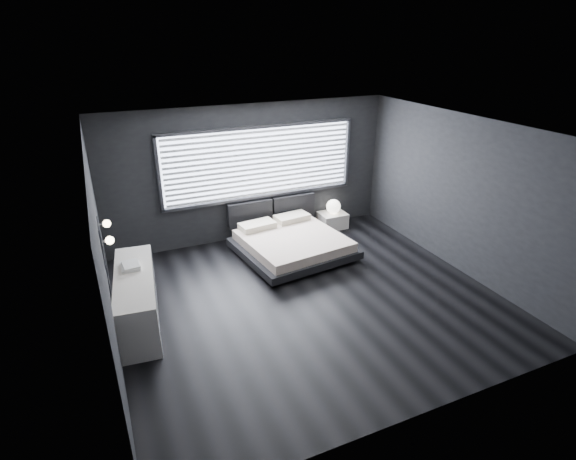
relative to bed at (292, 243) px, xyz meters
name	(u,v)px	position (x,y,z in m)	size (l,w,h in m)	color
room	(310,221)	(-0.41, -1.59, 1.16)	(6.04, 6.00, 2.80)	black
window	(261,163)	(-0.21, 1.11, 1.37)	(4.14, 0.09, 1.52)	white
headboard	(272,210)	(0.00, 1.05, 0.33)	(1.96, 0.16, 0.52)	black
sconce_near	(110,240)	(-3.29, -1.54, 1.36)	(0.18, 0.11, 0.11)	silver
sconce_far	(107,224)	(-3.29, -0.94, 1.36)	(0.18, 0.11, 0.11)	silver
wall_art_upper	(101,243)	(-3.38, -2.14, 1.61)	(0.01, 0.48, 0.48)	#47474C
wall_art_lower	(107,269)	(-3.38, -1.89, 1.14)	(0.01, 0.48, 0.48)	#47474C
bed	(292,243)	(0.00, 0.00, 0.00)	(2.24, 2.16, 0.52)	black
nightstand	(332,220)	(1.39, 0.86, -0.07)	(0.59, 0.49, 0.34)	white
orb_lamp	(333,206)	(1.39, 0.85, 0.26)	(0.32, 0.32, 0.32)	white
dresser	(137,299)	(-3.06, -1.12, 0.16)	(0.77, 2.05, 0.80)	white
book_stack	(130,266)	(-3.07, -0.85, 0.59)	(0.28, 0.37, 0.07)	silver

